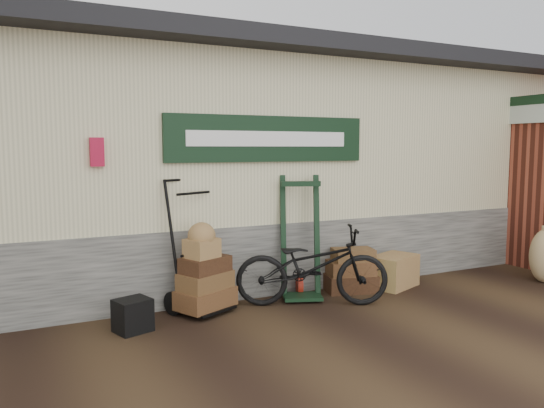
# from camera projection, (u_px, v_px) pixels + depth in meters

# --- Properties ---
(ground) EXTENTS (80.00, 80.00, 0.00)m
(ground) POSITION_uv_depth(u_px,v_px,m) (332.00, 315.00, 5.85)
(ground) COLOR black
(ground) RESTS_ON ground
(station_building) EXTENTS (14.40, 4.10, 3.20)m
(station_building) POSITION_uv_depth(u_px,v_px,m) (236.00, 163.00, 8.12)
(station_building) COLOR #4C4C47
(station_building) RESTS_ON ground
(brick_outbuilding) EXTENTS (1.71, 4.51, 2.62)m
(brick_outbuilding) POSITION_uv_depth(u_px,v_px,m) (532.00, 180.00, 8.85)
(brick_outbuilding) COLOR maroon
(brick_outbuilding) RESTS_ON ground
(porter_trolley) EXTENTS (0.94, 0.84, 1.53)m
(porter_trolley) POSITION_uv_depth(u_px,v_px,m) (194.00, 244.00, 5.96)
(porter_trolley) COLOR black
(porter_trolley) RESTS_ON ground
(green_barrow) EXTENTS (0.67, 0.62, 1.50)m
(green_barrow) POSITION_uv_depth(u_px,v_px,m) (301.00, 237.00, 6.48)
(green_barrow) COLOR black
(green_barrow) RESTS_ON ground
(suitcase_stack) EXTENTS (0.72, 0.56, 0.56)m
(suitcase_stack) POSITION_uv_depth(u_px,v_px,m) (351.00, 270.00, 6.81)
(suitcase_stack) COLOR #321B10
(suitcase_stack) RESTS_ON ground
(wicker_hamper) EXTENTS (0.76, 0.63, 0.42)m
(wicker_hamper) POSITION_uv_depth(u_px,v_px,m) (394.00, 271.00, 7.04)
(wicker_hamper) COLOR brown
(wicker_hamper) RESTS_ON ground
(black_trunk) EXTENTS (0.41, 0.37, 0.33)m
(black_trunk) POSITION_uv_depth(u_px,v_px,m) (133.00, 315.00, 5.32)
(black_trunk) COLOR black
(black_trunk) RESTS_ON ground
(bicycle) EXTENTS (1.31, 1.88, 1.04)m
(bicycle) POSITION_uv_depth(u_px,v_px,m) (312.00, 262.00, 6.18)
(bicycle) COLOR black
(bicycle) RESTS_ON ground
(burlap_sack_left) EXTENTS (0.57, 0.52, 0.73)m
(burlap_sack_left) POSITION_uv_depth(u_px,v_px,m) (544.00, 256.00, 7.27)
(burlap_sack_left) COLOR #93744F
(burlap_sack_left) RESTS_ON ground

